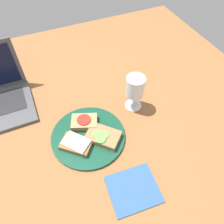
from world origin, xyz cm
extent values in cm
cube|color=brown|center=(0.00, 0.00, 1.50)|extent=(140.00, 140.00, 3.00)
cylinder|color=#144733|center=(-7.73, -5.10, 3.51)|extent=(25.85, 25.85, 1.02)
cube|color=#937047|center=(-3.28, -8.20, 5.14)|extent=(13.19, 13.23, 2.23)
cylinder|color=#6BB74C|center=(-5.03, -7.47, 6.46)|extent=(3.37, 3.37, 0.42)
cylinder|color=#6BB74C|center=(-2.71, -8.62, 6.41)|extent=(2.93, 2.93, 0.32)
cylinder|color=#6BB74C|center=(-4.68, -9.66, 6.49)|extent=(3.48, 3.48, 0.48)
cube|color=#A88456|center=(-7.27, 0.31, 5.22)|extent=(10.87, 9.35, 2.41)
cylinder|color=red|center=(-7.31, -0.39, 6.65)|extent=(4.90, 4.90, 0.45)
cube|color=brown|center=(-12.65, -7.40, 4.93)|extent=(11.95, 11.65, 1.82)
cube|color=#F4EAB7|center=(-12.65, -7.40, 6.20)|extent=(9.79, 10.21, 0.71)
cylinder|color=white|center=(13.42, 1.72, 3.20)|extent=(6.50, 6.50, 0.40)
cylinder|color=white|center=(13.42, 1.72, 6.56)|extent=(1.00, 1.00, 6.31)
cylinder|color=white|center=(13.42, 1.72, 13.56)|extent=(6.85, 6.85, 7.70)
cylinder|color=white|center=(13.42, 1.72, 12.44)|extent=(6.30, 6.30, 5.45)
cube|color=#33598C|center=(-1.60, -27.97, 3.20)|extent=(15.64, 14.00, 0.40)
camera|label=1|loc=(-16.68, -46.76, 68.33)|focal=35.00mm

